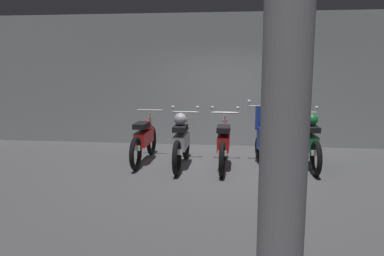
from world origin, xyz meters
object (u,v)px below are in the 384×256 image
Objects in this scene: motorbike_slot_0 at (144,138)px; motorbike_slot_1 at (182,140)px; motorbike_slot_3 at (266,141)px; motorbike_slot_2 at (224,142)px; motorbike_slot_4 at (308,140)px; support_pillar at (286,101)px.

motorbike_slot_0 is 0.86m from motorbike_slot_1.
motorbike_slot_3 is at bearing 3.85° from motorbike_slot_1.
motorbike_slot_1 and motorbike_slot_2 have the same top height.
motorbike_slot_2 is at bearing 1.15° from motorbike_slot_1.
motorbike_slot_3 is at bearing -171.55° from motorbike_slot_4.
support_pillar is (1.50, -3.55, 1.09)m from motorbike_slot_1.
motorbike_slot_2 is (1.64, -0.25, 0.00)m from motorbike_slot_0.
motorbike_slot_4 is at bearing 5.41° from motorbike_slot_1.
motorbike_slot_1 is 1.00× the size of motorbike_slot_2.
motorbike_slot_0 is at bearing 179.39° from motorbike_slot_4.
motorbike_slot_3 is at bearing 6.56° from motorbike_slot_2.
motorbike_slot_3 is 0.52× the size of support_pillar.
motorbike_slot_0 is 3.28m from motorbike_slot_4.
motorbike_slot_2 is 1.00× the size of motorbike_slot_4.
motorbike_slot_1 is 1.17× the size of motorbike_slot_3.
motorbike_slot_0 is 4.61m from support_pillar.
support_pillar reaches higher than motorbike_slot_2.
motorbike_slot_2 is at bearing -172.48° from motorbike_slot_4.
motorbike_slot_0 is at bearing 161.92° from motorbike_slot_1.
motorbike_slot_2 is 0.82m from motorbike_slot_3.
support_pillar is at bearing -104.25° from motorbike_slot_4.
motorbike_slot_1 is (0.82, -0.27, 0.04)m from motorbike_slot_0.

